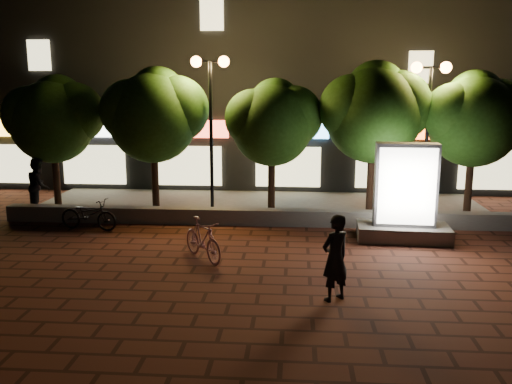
# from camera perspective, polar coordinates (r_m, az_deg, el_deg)

# --- Properties ---
(ground) EXTENTS (80.00, 80.00, 0.00)m
(ground) POSITION_cam_1_polar(r_m,az_deg,el_deg) (13.10, -1.68, -8.01)
(ground) COLOR #4E2318
(ground) RESTS_ON ground
(retaining_wall) EXTENTS (16.00, 0.45, 0.50)m
(retaining_wall) POSITION_cam_1_polar(r_m,az_deg,el_deg) (16.84, -0.27, -2.68)
(retaining_wall) COLOR slate
(retaining_wall) RESTS_ON ground
(sidewalk) EXTENTS (16.00, 5.00, 0.08)m
(sidewalk) POSITION_cam_1_polar(r_m,az_deg,el_deg) (19.31, 0.32, -1.48)
(sidewalk) COLOR slate
(sidewalk) RESTS_ON ground
(building_block) EXTENTS (28.00, 8.12, 11.30)m
(building_block) POSITION_cam_1_polar(r_m,az_deg,el_deg) (25.31, 1.37, 12.89)
(building_block) COLOR black
(building_block) RESTS_ON ground
(tree_far_left) EXTENTS (3.36, 2.80, 4.63)m
(tree_far_left) POSITION_cam_1_polar(r_m,az_deg,el_deg) (19.60, -20.80, 7.59)
(tree_far_left) COLOR black
(tree_far_left) RESTS_ON sidewalk
(tree_left) EXTENTS (3.60, 3.00, 4.89)m
(tree_left) POSITION_cam_1_polar(r_m,az_deg,el_deg) (18.39, -10.79, 8.40)
(tree_left) COLOR black
(tree_left) RESTS_ON sidewalk
(tree_mid) EXTENTS (3.24, 2.70, 4.50)m
(tree_mid) POSITION_cam_1_polar(r_m,az_deg,el_deg) (17.79, 1.88, 7.76)
(tree_mid) COLOR black
(tree_mid) RESTS_ON sidewalk
(tree_right) EXTENTS (3.72, 3.10, 5.07)m
(tree_right) POSITION_cam_1_polar(r_m,az_deg,el_deg) (17.94, 12.62, 8.64)
(tree_right) COLOR black
(tree_right) RESTS_ON sidewalk
(tree_far_right) EXTENTS (3.48, 2.90, 4.76)m
(tree_far_right) POSITION_cam_1_polar(r_m,az_deg,el_deg) (18.68, 22.43, 7.55)
(tree_far_right) COLOR black
(tree_far_right) RESTS_ON sidewalk
(street_lamp_left) EXTENTS (1.26, 0.36, 5.18)m
(street_lamp_left) POSITION_cam_1_polar(r_m,az_deg,el_deg) (17.71, -4.89, 10.33)
(street_lamp_left) COLOR black
(street_lamp_left) RESTS_ON sidewalk
(street_lamp_right) EXTENTS (1.26, 0.36, 4.98)m
(street_lamp_right) POSITION_cam_1_polar(r_m,az_deg,el_deg) (17.98, 18.05, 9.41)
(street_lamp_right) COLOR black
(street_lamp_right) RESTS_ON sidewalk
(ad_kiosk) EXTENTS (2.63, 1.43, 2.77)m
(ad_kiosk) POSITION_cam_1_polar(r_m,az_deg,el_deg) (15.59, 15.62, -0.98)
(ad_kiosk) COLOR slate
(ad_kiosk) RESTS_ON ground
(scooter_pink) EXTENTS (1.50, 1.69, 1.06)m
(scooter_pink) POSITION_cam_1_polar(r_m,az_deg,el_deg) (13.51, -5.73, -5.08)
(scooter_pink) COLOR #BA7B90
(scooter_pink) RESTS_ON ground
(rider) EXTENTS (0.79, 0.75, 1.81)m
(rider) POSITION_cam_1_polar(r_m,az_deg,el_deg) (11.00, 8.47, -6.99)
(rider) COLOR black
(rider) RESTS_ON ground
(scooter_parked) EXTENTS (1.94, 0.96, 0.98)m
(scooter_parked) POSITION_cam_1_polar(r_m,az_deg,el_deg) (16.96, -17.49, -2.29)
(scooter_parked) COLOR black
(scooter_parked) RESTS_ON ground
(pedestrian) EXTENTS (0.93, 1.07, 1.88)m
(pedestrian) POSITION_cam_1_polar(r_m,az_deg,el_deg) (19.33, -22.22, 0.63)
(pedestrian) COLOR black
(pedestrian) RESTS_ON sidewalk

